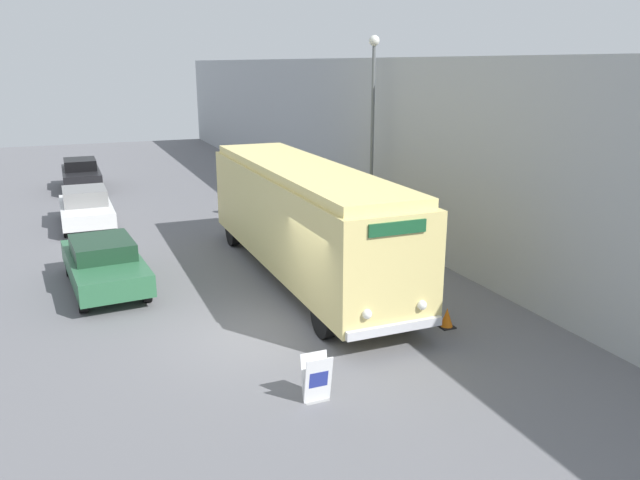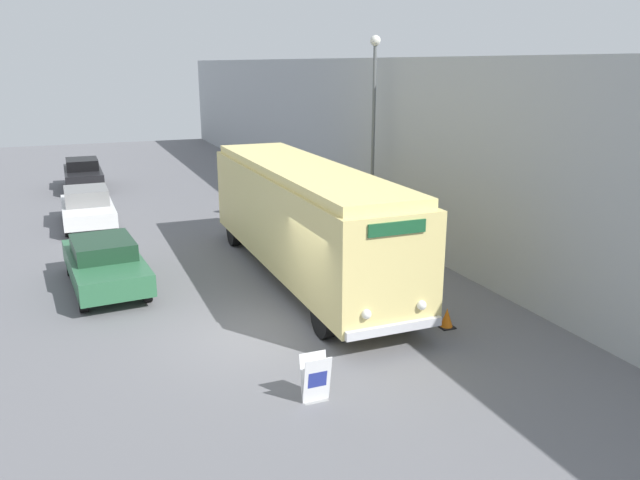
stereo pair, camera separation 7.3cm
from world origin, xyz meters
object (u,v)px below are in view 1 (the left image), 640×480
sign_board (317,379)px  traffic_cone (447,318)px  vintage_bus (303,215)px  parked_car_near (104,263)px  parked_car_mid (86,207)px  parked_car_far (81,174)px  streetlamp (373,112)px

sign_board → traffic_cone: sign_board is taller
vintage_bus → parked_car_near: bearing=166.6°
parked_car_near → parked_car_mid: (-0.15, 7.77, 0.00)m
parked_car_mid → sign_board: bearing=-78.6°
vintage_bus → traffic_cone: vintage_bus is taller
parked_car_near → parked_car_far: size_ratio=1.08×
vintage_bus → traffic_cone: bearing=-68.2°
vintage_bus → parked_car_mid: (-5.68, 9.09, -1.17)m
traffic_cone → parked_car_near: bearing=140.8°
vintage_bus → parked_car_far: (-5.56, 16.95, -1.12)m
sign_board → parked_car_near: size_ratio=0.20×
streetlamp → parked_car_far: bearing=124.7°
parked_car_near → vintage_bus: bearing=-17.8°
streetlamp → parked_car_far: 17.04m
parked_car_mid → parked_car_far: (0.12, 7.86, 0.05)m
sign_board → parked_car_near: parked_car_near is taller
vintage_bus → parked_car_near: 5.81m
vintage_bus → sign_board: (-2.31, -6.74, -1.45)m
traffic_cone → streetlamp: bearing=76.2°
parked_car_mid → parked_car_far: bearing=88.5°
parked_car_mid → vintage_bus: bearing=-58.6°
vintage_bus → streetlamp: bearing=40.2°
parked_car_far → traffic_cone: parked_car_far is taller
parked_car_far → traffic_cone: 22.97m
streetlamp → traffic_cone: (-1.98, -8.04, -4.30)m
streetlamp → parked_car_near: bearing=-168.2°
vintage_bus → sign_board: bearing=-108.9°
sign_board → parked_car_near: 8.69m
parked_car_far → parked_car_near: bearing=-90.2°
streetlamp → parked_car_near: size_ratio=1.50×
vintage_bus → streetlamp: size_ratio=1.58×
sign_board → traffic_cone: 4.66m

